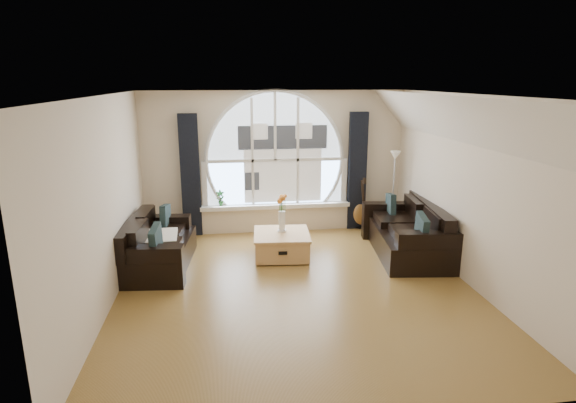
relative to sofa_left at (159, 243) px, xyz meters
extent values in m
cube|color=brown|center=(2.03, -1.10, -0.40)|extent=(5.00, 5.50, 0.01)
cube|color=silver|center=(2.03, -1.10, 2.30)|extent=(5.00, 5.50, 0.01)
cube|color=beige|center=(2.03, 1.65, 0.95)|extent=(5.00, 0.01, 2.70)
cube|color=beige|center=(2.03, -3.85, 0.95)|extent=(5.00, 0.01, 2.70)
cube|color=beige|center=(-0.47, -1.10, 0.95)|extent=(0.01, 5.50, 2.70)
cube|color=beige|center=(4.53, -1.10, 0.95)|extent=(0.01, 5.50, 2.70)
cube|color=silver|center=(4.23, -1.10, 1.95)|extent=(0.92, 5.50, 0.72)
cube|color=silver|center=(2.03, 1.62, 1.23)|extent=(2.60, 0.06, 2.15)
cube|color=white|center=(2.03, 1.55, 0.11)|extent=(2.90, 0.22, 0.08)
cube|color=white|center=(2.03, 1.59, 1.23)|extent=(2.76, 0.08, 2.15)
cube|color=silver|center=(2.18, 1.61, 1.10)|extent=(1.70, 0.02, 1.50)
cube|color=black|center=(0.43, 1.53, 0.75)|extent=(0.35, 0.12, 2.30)
cube|color=black|center=(3.63, 1.53, 0.75)|extent=(0.35, 0.12, 2.30)
cube|color=black|center=(0.00, 0.00, 0.00)|extent=(1.06, 1.87, 0.80)
cube|color=black|center=(4.09, -0.01, 0.00)|extent=(1.22, 2.08, 0.88)
cube|color=tan|center=(1.98, 0.18, -0.18)|extent=(0.99, 0.99, 0.45)
cube|color=silver|center=(0.02, -0.06, 0.10)|extent=(0.58, 0.58, 0.10)
cube|color=white|center=(2.00, 0.28, 0.40)|extent=(0.24, 0.24, 0.70)
cube|color=#B2B2B2|center=(4.24, 1.14, 0.40)|extent=(0.24, 0.24, 1.60)
cube|color=brown|center=(3.73, 1.45, 0.13)|extent=(0.41, 0.32, 1.06)
imported|color=#1E6023|center=(0.97, 1.55, 0.30)|extent=(0.18, 0.15, 0.31)
camera|label=1|loc=(1.08, -7.20, 2.50)|focal=29.27mm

